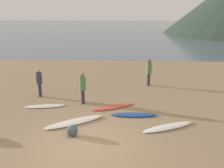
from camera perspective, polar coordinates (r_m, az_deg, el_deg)
name	(u,v)px	position (r m, az deg, el deg)	size (l,w,h in m)	color
ground_plane	(108,75)	(18.07, -0.90, 2.16)	(120.00, 120.00, 0.20)	#997C5B
ocean_water	(123,27)	(72.57, 2.63, 13.12)	(140.00, 100.00, 0.01)	slate
surfboard_0	(45,106)	(12.23, -15.32, -4.99)	(1.91, 0.46, 0.06)	white
surfboard_1	(75,122)	(10.28, -8.71, -8.70)	(2.55, 0.55, 0.10)	silver
surfboard_2	(113,107)	(11.73, 0.18, -5.28)	(2.10, 0.58, 0.07)	#D84C38
surfboard_3	(134,115)	(10.86, 5.09, -7.13)	(2.01, 0.49, 0.10)	#1E479E
surfboard_4	(168,127)	(10.01, 12.96, -9.71)	(2.29, 0.45, 0.08)	white
person_0	(83,86)	(11.97, -6.89, -0.36)	(0.32, 0.32, 1.59)	#2D2D38
person_1	(39,80)	(13.47, -16.62, 0.83)	(0.31, 0.31, 1.54)	#2D2D38
person_2	(149,70)	(15.07, 8.60, 3.20)	(0.33, 0.33, 1.63)	#2D2D38
beach_rock_near	(72,131)	(9.23, -9.29, -10.67)	(0.42, 0.42, 0.42)	#404C51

